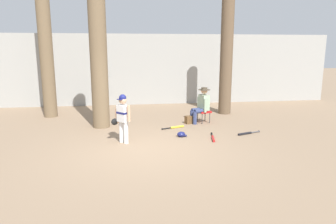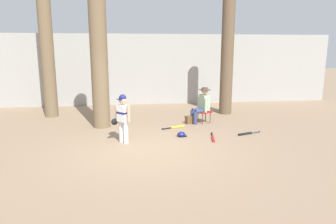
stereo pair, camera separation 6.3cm
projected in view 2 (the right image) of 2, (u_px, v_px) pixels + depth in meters
The scene contains 13 objects.
ground_plane at pixel (148, 150), 7.58m from camera, with size 60.00×60.00×0.00m, color #897056.
concrete_back_wall at pixel (137, 70), 13.72m from camera, with size 18.00×0.36×3.11m, color #9E9E99.
tree_near_player at pixel (99, 60), 9.45m from camera, with size 0.73×0.73×4.96m.
tree_behind_spectator at pixel (227, 65), 11.55m from camera, with size 0.66×0.66×4.39m.
young_ballplayer at pixel (122, 115), 8.06m from camera, with size 0.55×0.47×1.31m.
folding_stool at pixel (204, 112), 10.38m from camera, with size 0.50×0.50×0.41m.
seated_spectator at pixel (202, 104), 10.28m from camera, with size 0.68×0.53×1.20m.
handbag_beside_stool at pixel (190, 120), 10.29m from camera, with size 0.34×0.18×0.26m, color brown.
tree_far_left at pixel (46, 43), 10.88m from camera, with size 0.75×0.75×6.08m.
bat_black_composite at pixel (247, 133), 8.97m from camera, with size 0.77×0.32×0.07m.
bat_red_barrel at pixel (213, 138), 8.50m from camera, with size 0.22×0.80×0.07m.
bat_yellow_trainer at pixel (176, 127), 9.69m from camera, with size 0.75×0.33×0.07m.
batting_helmet_navy at pixel (181, 134), 8.74m from camera, with size 0.28×0.21×0.16m.
Camera 2 is at (-0.48, -7.23, 2.45)m, focal length 32.80 mm.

